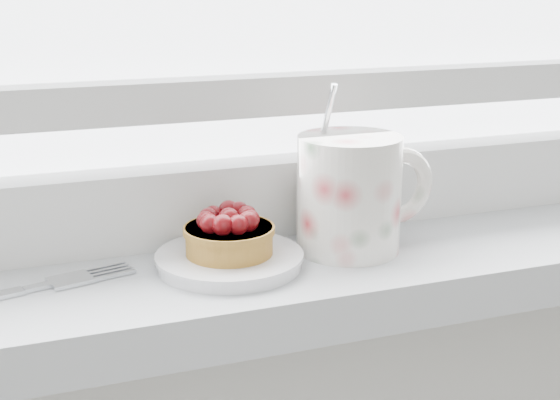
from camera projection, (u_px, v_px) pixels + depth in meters
name	position (u px, v px, depth m)	size (l,w,h in m)	color
saucer	(230.00, 260.00, 0.65)	(0.12, 0.12, 0.01)	silver
raspberry_tart	(229.00, 233.00, 0.64)	(0.08, 0.08, 0.04)	#92611F
floral_mug	(352.00, 191.00, 0.68)	(0.13, 0.09, 0.15)	white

